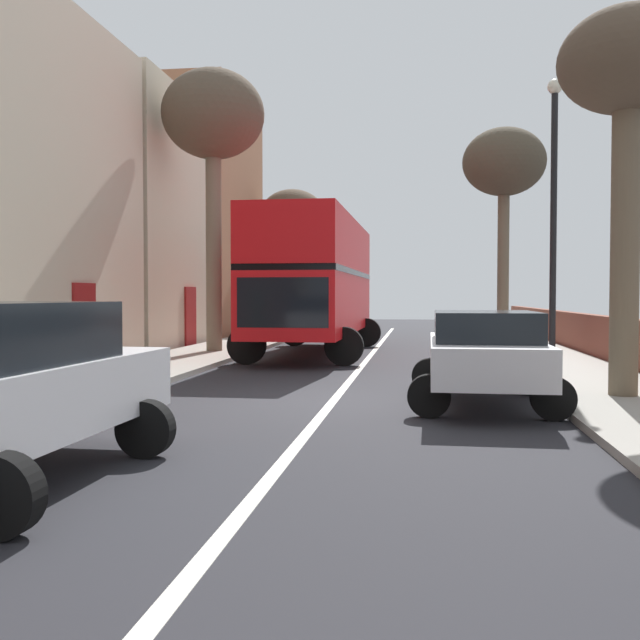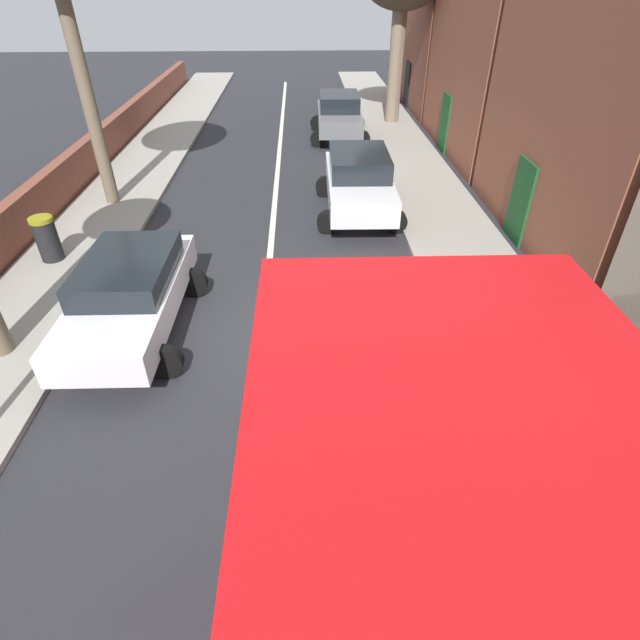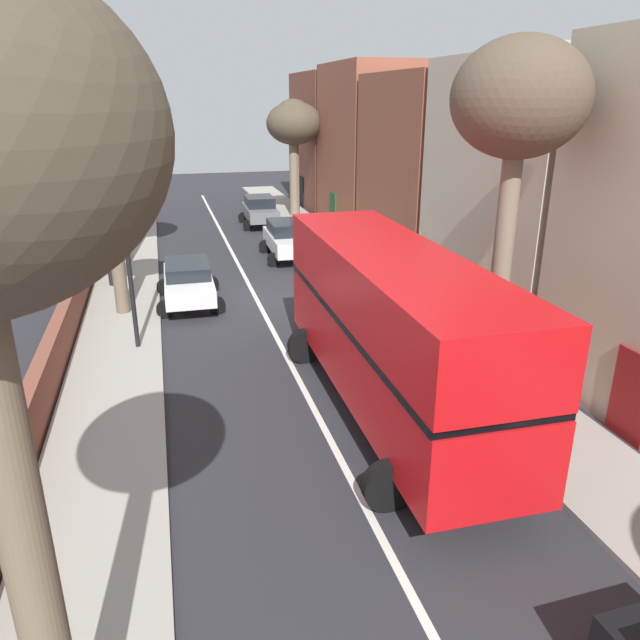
{
  "view_description": "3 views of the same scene",
  "coord_description": "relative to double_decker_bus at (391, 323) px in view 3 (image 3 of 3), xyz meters",
  "views": [
    {
      "loc": [
        1.45,
        -12.17,
        1.8
      ],
      "look_at": [
        -0.65,
        2.98,
        1.28
      ],
      "focal_mm": 40.36,
      "sensor_mm": 36.0,
      "label": 1
    },
    {
      "loc": [
        -0.82,
        8.01,
        5.97
      ],
      "look_at": [
        -1.07,
        1.86,
        1.61
      ],
      "focal_mm": 27.95,
      "sensor_mm": 36.0,
      "label": 2
    },
    {
      "loc": [
        3.24,
        21.72,
        7.28
      ],
      "look_at": [
        -0.53,
        7.48,
        1.81
      ],
      "focal_mm": 33.68,
      "sensor_mm": 36.0,
      "label": 3
    }
  ],
  "objects": [
    {
      "name": "ground_plane",
      "position": [
        1.7,
        -9.52,
        -2.35
      ],
      "size": [
        84.0,
        84.0,
        0.0
      ],
      "primitive_type": "plane",
      "color": "#28282D"
    },
    {
      "name": "road_centre_line",
      "position": [
        1.7,
        -9.52,
        -2.35
      ],
      "size": [
        0.16,
        54.0,
        0.01
      ],
      "primitive_type": "cube",
      "color": "silver",
      "rests_on": "ground"
    },
    {
      "name": "sidewalk_left",
      "position": [
        -3.2,
        -9.52,
        -2.29
      ],
      "size": [
        2.6,
        60.0,
        0.12
      ],
      "primitive_type": "cube",
      "color": "#9E998E",
      "rests_on": "ground"
    },
    {
      "name": "sidewalk_right",
      "position": [
        6.6,
        -9.52,
        -2.29
      ],
      "size": [
        2.6,
        60.0,
        0.12
      ],
      "primitive_type": "cube",
      "color": "#9E998E",
      "rests_on": "ground"
    },
    {
      "name": "terraced_houses_left",
      "position": [
        -6.8,
        -8.8,
        2.24
      ],
      "size": [
        4.07,
        47.68,
        10.99
      ],
      "color": "brown",
      "rests_on": "ground"
    },
    {
      "name": "boundary_wall_right",
      "position": [
        8.15,
        -9.52,
        -1.73
      ],
      "size": [
        0.36,
        54.0,
        1.25
      ],
      "primitive_type": "cube",
      "color": "brown",
      "rests_on": "ground"
    },
    {
      "name": "double_decker_bus",
      "position": [
        0.0,
        0.0,
        0.0
      ],
      "size": [
        3.63,
        10.18,
        4.06
      ],
      "color": "red",
      "rests_on": "ground"
    },
    {
      "name": "parked_car_white_right_0",
      "position": [
        4.2,
        -9.74,
        -1.46
      ],
      "size": [
        2.45,
        4.37,
        1.55
      ],
      "color": "silver",
      "rests_on": "ground"
    },
    {
      "name": "parked_car_grey_left_2",
      "position": [
        -0.8,
        -23.51,
        -1.38
      ],
      "size": [
        2.49,
        4.13,
        1.74
      ],
      "color": "slate",
      "rests_on": "ground"
    },
    {
      "name": "parked_car_white_left_3",
      "position": [
        -0.8,
        -15.49,
        -1.37
      ],
      "size": [
        2.53,
        4.39,
        1.74
      ],
      "color": "silver",
      "rests_on": "ground"
    },
    {
      "name": "street_tree_left_0",
      "position": [
        -3.41,
        -25.79,
        3.36
      ],
      "size": [
        2.1,
        2.1,
        7.1
      ],
      "color": "#7A6B56",
      "rests_on": "sidewalk_left"
    },
    {
      "name": "street_tree_right_3",
      "position": [
        6.56,
        -9.04,
        3.02
      ],
      "size": [
        2.28,
        2.28,
        6.46
      ],
      "color": "brown",
      "rests_on": "sidewalk_right"
    },
    {
      "name": "street_tree_left_4",
      "position": [
        -3.05,
        -0.48,
        4.71
      ],
      "size": [
        3.1,
        3.1,
        8.49
      ],
      "color": "#7A6B56",
      "rests_on": "sidewalk_left"
    },
    {
      "name": "street_tree_right_5",
      "position": [
        6.65,
        -16.36,
        4.59
      ],
      "size": [
        3.43,
        3.43,
        8.45
      ],
      "color": "brown",
      "rests_on": "sidewalk_right"
    },
    {
      "name": "street_tree_left_6",
      "position": [
        -3.5,
        -25.85,
        3.28
      ],
      "size": [
        3.48,
        3.48,
        6.95
      ],
      "color": "#7A6B56",
      "rests_on": "sidewalk_left"
    },
    {
      "name": "lamppost_right",
      "position": [
        6.0,
        -5.63,
        1.45
      ],
      "size": [
        0.32,
        0.32,
        6.31
      ],
      "color": "black",
      "rests_on": "sidewalk_right"
    },
    {
      "name": "litter_bin_right",
      "position": [
        7.0,
        -12.64,
        -1.68
      ],
      "size": [
        0.55,
        0.55,
        1.09
      ],
      "color": "black",
      "rests_on": "sidewalk_right"
    }
  ]
}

